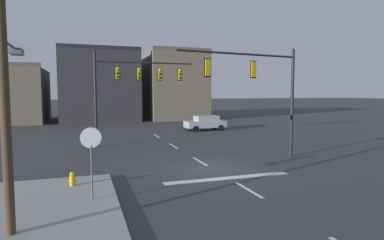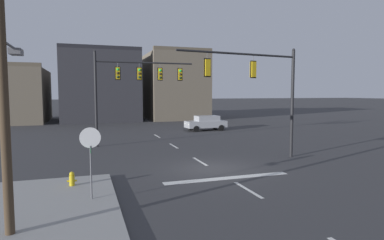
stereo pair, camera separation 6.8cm
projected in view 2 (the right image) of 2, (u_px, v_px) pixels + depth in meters
The scene contains 11 objects.
ground_plane at pixel (213, 169), 17.51m from camera, with size 400.00×400.00×0.00m, color #353538.
sidewalk_near_corner at pixel (44, 209), 11.23m from camera, with size 5.00×8.00×0.15m, color gray.
stop_bar_paint at pixel (228, 178), 15.62m from camera, with size 6.40×0.50×0.01m, color silver.
lane_centreline at pixel (200, 161), 19.40m from camera, with size 0.16×26.40×0.01m.
signal_mast_near_side at pixel (263, 83), 19.44m from camera, with size 8.01×1.15×6.86m.
signal_mast_far_side at pixel (130, 81), 25.10m from camera, with size 7.68×0.43×7.28m.
stop_sign at pixel (90, 146), 11.95m from camera, with size 0.76×0.64×2.83m.
car_lot_nearside at pixel (206, 123), 35.30m from camera, with size 4.51×2.04×1.61m.
utility_pole at pixel (3, 60), 8.83m from camera, with size 2.20×2.48×9.23m.
fire_hydrant at pixel (72, 181), 13.81m from camera, with size 0.40×0.30×0.75m.
building_row at pixel (105, 89), 48.61m from camera, with size 30.86×12.56×10.60m.
Camera 2 is at (-6.49, -15.99, 4.10)m, focal length 30.35 mm.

